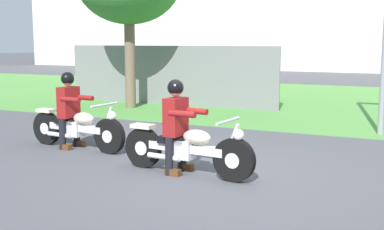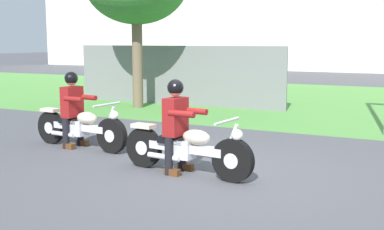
{
  "view_description": "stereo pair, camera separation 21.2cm",
  "coord_description": "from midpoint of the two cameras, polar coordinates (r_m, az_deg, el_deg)",
  "views": [
    {
      "loc": [
        2.77,
        -6.57,
        1.93
      ],
      "look_at": [
        -0.3,
        -0.02,
        0.85
      ],
      "focal_mm": 46.19,
      "sensor_mm": 36.0,
      "label": 1
    },
    {
      "loc": [
        2.97,
        -6.48,
        1.93
      ],
      "look_at": [
        -0.3,
        -0.02,
        0.85
      ],
      "focal_mm": 46.19,
      "sensor_mm": 36.0,
      "label": 2
    }
  ],
  "objects": [
    {
      "name": "motorcycle_lead",
      "position": [
        7.22,
        -1.48,
        -3.9
      ],
      "size": [
        2.17,
        0.66,
        0.87
      ],
      "rotation": [
        0.0,
        0.0,
        -0.1
      ],
      "color": "black",
      "rests_on": "ground"
    },
    {
      "name": "motorcycle_follow",
      "position": [
        9.18,
        -13.8,
        -1.46
      ],
      "size": [
        2.15,
        0.66,
        0.87
      ],
      "rotation": [
        0.0,
        0.0,
        -0.1
      ],
      "color": "black",
      "rests_on": "ground"
    },
    {
      "name": "rider_lead",
      "position": [
        7.23,
        -2.61,
        -0.45
      ],
      "size": [
        0.58,
        0.5,
        1.39
      ],
      "rotation": [
        0.0,
        0.0,
        -0.1
      ],
      "color": "black",
      "rests_on": "ground"
    },
    {
      "name": "rider_follow",
      "position": [
        9.24,
        -14.63,
        1.24
      ],
      "size": [
        0.58,
        0.5,
        1.39
      ],
      "rotation": [
        0.0,
        0.0,
        -0.1
      ],
      "color": "black",
      "rests_on": "ground"
    },
    {
      "name": "fence_segment",
      "position": [
        15.15,
        -3.21,
        4.59
      ],
      "size": [
        7.0,
        0.06,
        1.8
      ],
      "primitive_type": "cube",
      "color": "slate",
      "rests_on": "ground"
    },
    {
      "name": "ground",
      "position": [
        7.39,
        1.41,
        -6.66
      ],
      "size": [
        120.0,
        120.0,
        0.0
      ],
      "primitive_type": "plane",
      "color": "#4C4C51"
    },
    {
      "name": "grass_verge",
      "position": [
        16.57,
        15.05,
        1.54
      ],
      "size": [
        60.0,
        12.0,
        0.01
      ],
      "primitive_type": "cube",
      "color": "#549342",
      "rests_on": "ground"
    }
  ]
}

